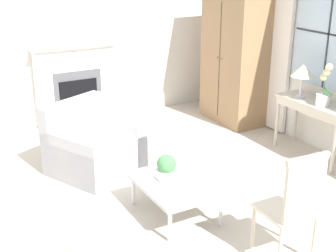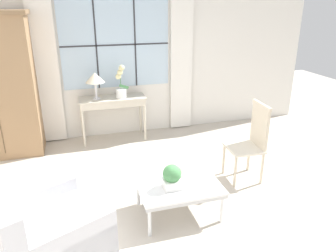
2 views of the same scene
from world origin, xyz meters
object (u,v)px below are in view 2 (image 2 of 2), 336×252
at_px(potted_plant_small, 172,177).
at_px(side_chair_wooden, 252,138).
at_px(coffee_table, 178,187).
at_px(pillar_candle, 182,172).
at_px(potted_orchid, 121,86).
at_px(armchair_upholstered, 44,236).
at_px(table_lamp, 95,78).
at_px(console_table, 112,103).

bearing_deg(potted_plant_small, side_chair_wooden, 23.27).
xyz_separation_m(coffee_table, pillar_candle, (0.08, 0.13, 0.11)).
xyz_separation_m(potted_orchid, armchair_upholstered, (-1.14, -2.66, -0.68)).
distance_m(table_lamp, potted_plant_small, 2.50).
distance_m(console_table, table_lamp, 0.52).
bearing_deg(coffee_table, potted_orchid, 96.60).
bearing_deg(console_table, side_chair_wooden, -49.45).
distance_m(side_chair_wooden, coffee_table, 1.30).
distance_m(potted_orchid, coffee_table, 2.39).
bearing_deg(table_lamp, potted_orchid, -2.42).
height_order(potted_orchid, pillar_candle, potted_orchid).
bearing_deg(pillar_candle, side_chair_wooden, 18.55).
relative_size(console_table, potted_orchid, 2.03).
bearing_deg(coffee_table, armchair_upholstered, -165.31).
height_order(console_table, coffee_table, console_table).
bearing_deg(side_chair_wooden, potted_orchid, 128.70).
height_order(side_chair_wooden, potted_plant_small, side_chair_wooden).
bearing_deg(table_lamp, console_table, 9.30).
bearing_deg(potted_orchid, table_lamp, 177.58).
xyz_separation_m(table_lamp, side_chair_wooden, (1.85, -1.81, -0.52)).
relative_size(armchair_upholstered, coffee_table, 1.37).
xyz_separation_m(armchair_upholstered, potted_plant_small, (1.31, 0.31, 0.23)).
bearing_deg(side_chair_wooden, potted_plant_small, -156.73).
relative_size(table_lamp, armchair_upholstered, 0.36).
distance_m(armchair_upholstered, coffee_table, 1.45).
height_order(side_chair_wooden, pillar_candle, side_chair_wooden).
bearing_deg(side_chair_wooden, coffee_table, -157.27).
relative_size(side_chair_wooden, coffee_table, 1.17).
xyz_separation_m(table_lamp, potted_orchid, (0.41, -0.02, -0.15)).
xyz_separation_m(console_table, pillar_candle, (0.50, -2.22, -0.22)).
relative_size(console_table, pillar_candle, 7.12).
distance_m(console_table, pillar_candle, 2.29).
height_order(table_lamp, armchair_upholstered, table_lamp).
xyz_separation_m(table_lamp, coffee_table, (0.67, -2.31, -0.77)).
height_order(side_chair_wooden, coffee_table, side_chair_wooden).
relative_size(armchair_upholstered, potted_plant_small, 4.57).
relative_size(armchair_upholstered, side_chair_wooden, 1.17).
relative_size(potted_orchid, potted_plant_small, 2.01).
bearing_deg(armchair_upholstered, console_table, 69.98).
bearing_deg(table_lamp, side_chair_wooden, -44.51).
bearing_deg(pillar_candle, console_table, 102.60).
distance_m(table_lamp, side_chair_wooden, 2.64).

